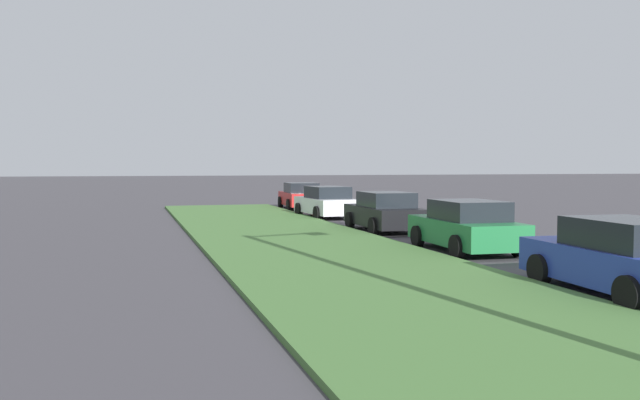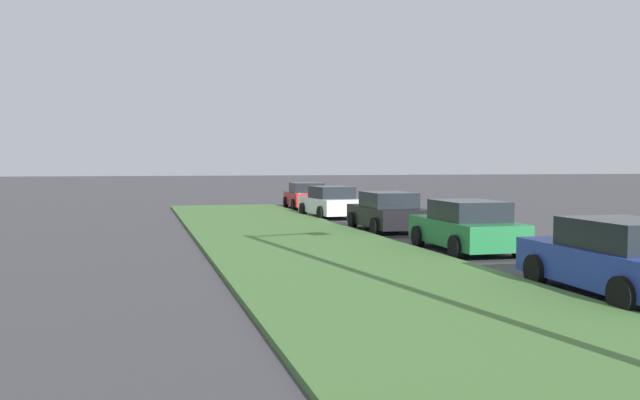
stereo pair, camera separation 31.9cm
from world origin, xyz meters
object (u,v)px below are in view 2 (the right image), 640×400
object	(u,v)px
parked_car_blue	(620,259)
parked_car_black	(387,212)
parked_car_green	(466,227)
parked_car_white	(330,202)
parked_car_red	(306,196)

from	to	relation	value
parked_car_blue	parked_car_black	xyz separation A→B (m)	(12.67, -0.19, 0.00)
parked_car_green	parked_car_white	size ratio (longest dim) A/B	0.99
parked_car_blue	parked_car_white	world-z (taller)	same
parked_car_black	parked_car_red	xyz separation A→B (m)	(12.93, -0.11, 0.00)
parked_car_red	parked_car_blue	bearing A→B (deg)	-177.64
parked_car_white	parked_car_red	world-z (taller)	same
parked_car_white	parked_car_blue	bearing A→B (deg)	176.87
parked_car_green	parked_car_red	world-z (taller)	same
parked_car_blue	parked_car_black	size ratio (longest dim) A/B	1.01
parked_car_green	parked_car_black	distance (m)	6.06
parked_car_blue	parked_car_white	xyz separation A→B (m)	(19.34, 0.08, 0.00)
parked_car_green	parked_car_red	size ratio (longest dim) A/B	0.99
parked_car_green	parked_car_black	world-z (taller)	same
parked_car_black	parked_car_red	distance (m)	12.93
parked_car_white	parked_car_red	distance (m)	6.26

